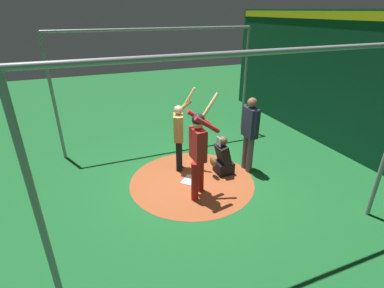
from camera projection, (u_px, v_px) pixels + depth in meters
ground_plane at (192, 181)px, 6.70m from camera, size 26.67×26.67×0.00m
dirt_circle at (192, 181)px, 6.70m from camera, size 2.87×2.87×0.01m
home_plate at (192, 180)px, 6.70m from camera, size 0.59×0.59×0.01m
batter at (198, 147)px, 5.73m from camera, size 0.68×0.49×2.17m
catcher at (222, 159)px, 6.87m from camera, size 0.58×0.40×0.97m
umpire at (250, 131)px, 6.76m from camera, size 0.23×0.49×1.84m
visitor at (179, 134)px, 6.83m from camera, size 0.64×0.51×2.02m
back_wall at (352, 86)px, 7.43m from camera, size 0.22×10.67×3.64m
cage_frame at (192, 87)px, 5.77m from camera, size 5.55×4.84×3.21m
baseball_0 at (205, 156)px, 7.74m from camera, size 0.07×0.07×0.07m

